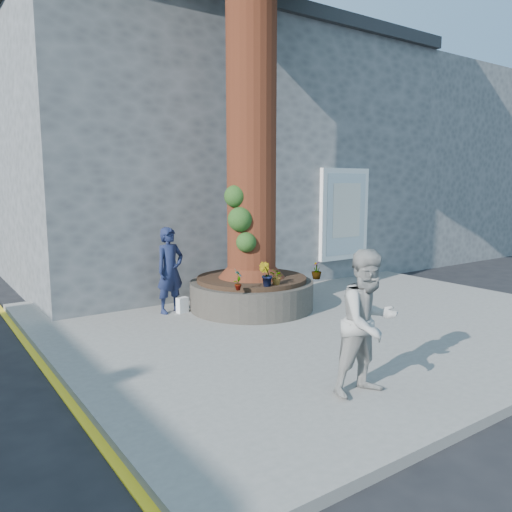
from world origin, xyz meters
TOP-DOWN VIEW (x-y plane):
  - ground at (0.00, 0.00)m, footprint 120.00×120.00m
  - pavement at (1.50, 1.00)m, footprint 9.00×8.00m
  - yellow_line at (-3.05, 1.00)m, footprint 0.10×30.00m
  - stone_shop at (2.50, 7.20)m, footprint 10.30×8.30m
  - neighbour_shop at (10.50, 7.20)m, footprint 6.00×8.00m
  - planter at (0.80, 2.00)m, footprint 2.30×2.30m
  - man at (-0.58, 2.59)m, footprint 0.63×0.48m
  - woman at (-0.32, -1.90)m, footprint 0.84×0.68m
  - shopping_bag at (-0.42, 2.45)m, footprint 0.22×0.16m
  - plant_a at (-0.05, 1.15)m, footprint 0.22×0.22m
  - plant_b at (0.51, 1.15)m, footprint 0.31×0.31m
  - plant_c at (1.65, 1.15)m, footprint 0.26×0.26m
  - plant_d at (0.74, 1.15)m, footprint 0.24×0.27m

SIDE VIEW (x-z plane):
  - ground at x=0.00m, z-range 0.00..0.00m
  - yellow_line at x=-3.05m, z-range 0.00..0.01m
  - pavement at x=1.50m, z-range 0.00..0.12m
  - shopping_bag at x=-0.42m, z-range 0.12..0.40m
  - planter at x=0.80m, z-range 0.11..0.71m
  - plant_d at x=0.74m, z-range 0.72..0.99m
  - plant_c at x=1.65m, z-range 0.72..1.05m
  - man at x=-0.58m, z-range 0.12..1.67m
  - plant_a at x=-0.05m, z-range 0.72..1.08m
  - plant_b at x=0.51m, z-range 0.72..1.13m
  - woman at x=-0.32m, z-range 0.12..1.75m
  - neighbour_shop at x=10.50m, z-range 0.00..6.00m
  - stone_shop at x=2.50m, z-range 0.01..6.31m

